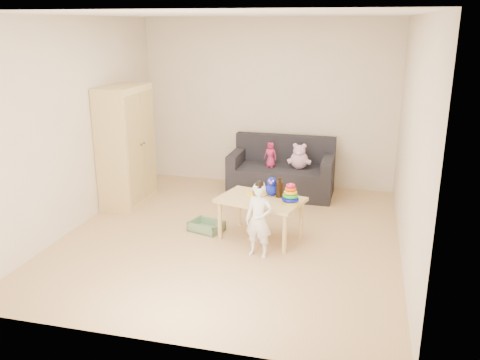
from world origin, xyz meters
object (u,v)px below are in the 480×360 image
(wardrobe, at_px, (126,146))
(toddler, at_px, (259,221))
(play_table, at_px, (261,218))
(sofa, at_px, (281,181))

(wardrobe, distance_m, toddler, 2.57)
(play_table, bearing_deg, wardrobe, 159.36)
(wardrobe, xyz_separation_m, play_table, (2.12, -0.80, -0.59))
(sofa, bearing_deg, toddler, -86.46)
(play_table, height_order, toddler, toddler)
(sofa, distance_m, toddler, 2.20)
(wardrobe, distance_m, sofa, 2.36)
(wardrobe, height_order, play_table, wardrobe)
(toddler, bearing_deg, play_table, 110.08)
(toddler, bearing_deg, sofa, 103.75)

